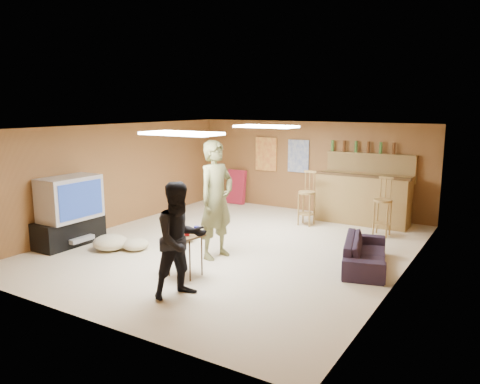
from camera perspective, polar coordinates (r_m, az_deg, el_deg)
The scene contains 32 objects.
ground at distance 8.76m, azimuth -0.69°, elevation -6.65°, with size 7.00×7.00×0.00m, color beige.
ceiling at distance 8.37m, azimuth -0.72°, elevation 7.88°, with size 6.00×7.00×0.02m, color silver.
wall_back at distance 11.58m, azimuth 8.54°, elevation 3.05°, with size 6.00×0.02×2.20m, color brown.
wall_front at distance 5.90m, azimuth -19.10°, elevation -4.70°, with size 6.00×0.02×2.20m, color brown.
wall_left at distance 10.38m, azimuth -14.89°, elevation 1.95°, with size 0.02×7.00×2.20m, color brown.
wall_right at distance 7.39m, azimuth 19.45°, elevation -1.71°, with size 0.02×7.00×2.20m, color brown.
tv_stand at distance 9.38m, azimuth -20.06°, elevation -4.55°, with size 0.55×1.30×0.50m, color black.
dvd_box at distance 9.24m, azimuth -19.16°, elevation -5.36°, with size 0.35×0.50×0.08m, color #B2B2B7.
tv_body at distance 9.18m, azimuth -20.04°, elevation -0.70°, with size 0.60×1.10×0.80m, color #B2B2B7.
tv_screen at distance 8.95m, azimuth -18.80°, elevation -0.91°, with size 0.02×0.95×0.65m, color navy.
bar_counter at distance 10.66m, azimuth 14.74°, elevation -0.83°, with size 2.00×0.60×1.10m, color olive.
bar_lip at distance 10.33m, azimuth 14.48°, elevation 1.93°, with size 2.10×0.12×0.05m, color #382411.
bar_shelf at distance 10.95m, azimuth 15.66°, elevation 4.46°, with size 2.00×0.18×0.05m, color olive.
bar_backing at distance 11.00m, azimuth 15.61°, elevation 2.91°, with size 2.00×0.14×0.60m, color olive.
poster_left at distance 12.03m, azimuth 3.21°, elevation 4.63°, with size 0.60×0.03×0.85m, color #BF3F26.
poster_right at distance 11.63m, azimuth 7.13°, elevation 4.36°, with size 0.55×0.03×0.80m, color #334C99.
folding_chair_stack at distance 12.41m, azimuth -0.44°, elevation 0.64°, with size 0.50×0.14×0.90m, color #A31E34.
ceiling_panel_front at distance 7.15m, azimuth -7.16°, elevation 7.09°, with size 1.20×0.60×0.04m, color white.
ceiling_panel_back at distance 9.41m, azimuth 3.20°, elevation 7.98°, with size 1.20×0.60×0.04m, color white.
person_olive at distance 7.94m, azimuth -2.91°, elevation -0.96°, with size 0.73×0.48×2.02m, color brown.
person_black at distance 6.40m, azimuth -7.30°, elevation -5.82°, with size 0.78×0.60×1.60m, color black.
sofa at distance 7.90m, azimuth 15.03°, elevation -7.15°, with size 1.63×0.64×0.48m, color black.
tray_table at distance 7.27m, azimuth -6.67°, elevation -7.63°, with size 0.51×0.41×0.67m, color #382411.
cup_red_near at distance 7.26m, azimuth -7.16°, elevation -4.43°, with size 0.08×0.08×0.12m, color #A30A12.
cup_red_far at distance 7.07m, azimuth -6.49°, elevation -4.88°, with size 0.08×0.08×0.11m, color #A30A12.
cup_blue at distance 7.17m, azimuth -5.34°, elevation -4.61°, with size 0.08×0.08×0.11m, color navy.
bar_stool_left at distance 10.25m, azimuth 8.13°, elevation -0.38°, with size 0.42×0.42×1.33m, color olive, non-canonical shape.
bar_stool_right at distance 9.72m, azimuth 17.02°, elevation -1.33°, with size 0.42×0.42×1.33m, color olive, non-canonical shape.
cushion_near_tv at distance 8.85m, azimuth -15.54°, elevation -5.93°, with size 0.62×0.62×0.28m, color tan.
cushion_mid at distance 9.11m, azimuth -6.70°, elevation -5.40°, with size 0.43×0.43×0.19m, color tan.
cushion_far at distance 8.73m, azimuth -12.61°, elevation -6.23°, with size 0.48×0.48×0.21m, color tan.
bottle_row at distance 10.97m, azimuth 14.66°, elevation 5.33°, with size 1.48×0.08×0.26m, color #3F7233, non-canonical shape.
Camera 1 is at (4.44, -7.09, 2.60)m, focal length 35.00 mm.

